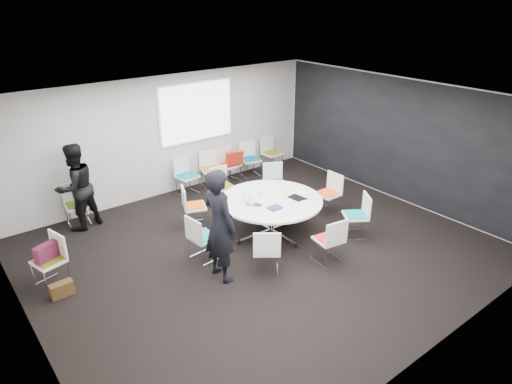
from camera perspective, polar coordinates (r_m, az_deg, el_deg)
room_shell at (r=8.16m, az=1.15°, el=1.49°), size 8.08×7.08×2.88m
conference_table at (r=9.10m, az=1.87°, el=-2.13°), size 2.04×2.04×0.73m
projection_screen at (r=11.12m, az=-7.41°, el=9.86°), size 1.90×0.03×1.35m
chair_ring_a at (r=10.15m, az=8.96°, el=-1.08°), size 0.45×0.46×0.88m
chair_ring_b at (r=10.59m, az=2.31°, el=0.30°), size 0.61×0.61×0.88m
chair_ring_c at (r=10.39m, az=-4.11°, el=-0.21°), size 0.47×0.46×0.88m
chair_ring_d at (r=9.53m, az=-7.72°, el=-2.73°), size 0.59×0.59×0.88m
chair_ring_e at (r=8.37m, az=-6.62°, el=-6.67°), size 0.49×0.50×0.88m
chair_ring_f at (r=7.95m, az=1.32°, el=-8.29°), size 0.64×0.64×0.88m
chair_ring_g at (r=8.35m, az=9.04°, el=-6.91°), size 0.52×0.51×0.88m
chair_ring_h at (r=9.28m, az=12.30°, el=-3.84°), size 0.63×0.63×0.88m
chair_back_a at (r=11.08m, az=-8.57°, el=1.14°), size 0.51×0.50×0.88m
chair_back_b at (r=11.43m, az=-5.65°, el=2.02°), size 0.57×0.56×0.88m
chair_back_c at (r=11.70m, az=-3.31°, el=2.63°), size 0.52×0.51×0.88m
chair_back_d at (r=12.04m, az=-0.72°, el=3.31°), size 0.54×0.53×0.88m
chair_back_e at (r=12.51m, az=1.96°, el=4.10°), size 0.49×0.48×0.88m
chair_spare_left at (r=8.38m, az=-24.21°, el=-8.83°), size 0.55×0.56×0.88m
chair_person_back at (r=10.20m, az=-21.35°, el=-2.38°), size 0.51×0.50×0.88m
person_main at (r=7.51m, az=-4.55°, el=-4.20°), size 0.49×0.73×1.97m
person_back at (r=9.81m, az=-21.60°, el=0.56°), size 1.05×0.92×1.80m
laptop at (r=8.81m, az=-0.19°, el=-1.43°), size 0.32×0.36×0.02m
laptop_lid at (r=8.75m, az=-1.04°, el=-0.75°), size 0.10×0.29×0.22m
notebook_black at (r=9.09m, az=5.09°, el=-0.71°), size 0.25×0.32×0.02m
tablet_folio at (r=8.64m, az=2.38°, el=-1.99°), size 0.27×0.22×0.03m
papers_right at (r=9.55m, az=3.11°, el=0.54°), size 0.36×0.36×0.00m
papers_front at (r=9.36m, az=5.61°, el=-0.02°), size 0.36×0.33×0.00m
cup at (r=9.16m, az=0.47°, el=-0.16°), size 0.08×0.08×0.09m
phone at (r=9.05m, az=6.07°, el=-0.90°), size 0.15×0.11×0.01m
maroon_bag at (r=8.20m, az=-24.71°, el=-6.84°), size 0.42×0.29×0.28m
brown_bag at (r=8.10m, az=-23.09°, el=-11.12°), size 0.37×0.18×0.24m
red_jacket at (r=11.38m, az=-2.70°, el=4.30°), size 0.46×0.26×0.36m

